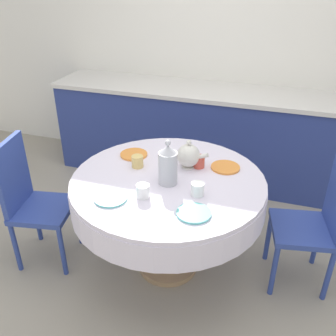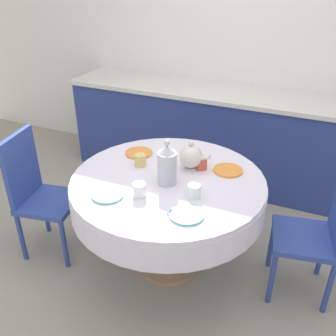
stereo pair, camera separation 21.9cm
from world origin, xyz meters
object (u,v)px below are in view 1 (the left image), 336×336
(chair_right, at_px, (31,198))
(teapot, at_px, (189,156))
(chair_left, at_px, (317,219))
(coffee_carafe, at_px, (168,165))

(chair_right, xyz_separation_m, teapot, (1.07, 0.38, 0.33))
(chair_left, height_order, chair_right, same)
(chair_right, relative_size, coffee_carafe, 3.21)
(teapot, bearing_deg, chair_left, -0.50)
(teapot, bearing_deg, chair_right, -160.52)
(chair_left, bearing_deg, coffee_carafe, 93.05)
(coffee_carafe, distance_m, teapot, 0.26)
(coffee_carafe, height_order, teapot, coffee_carafe)
(coffee_carafe, bearing_deg, chair_right, -172.33)
(chair_left, relative_size, chair_right, 1.00)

